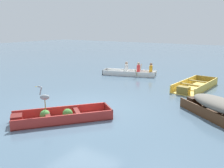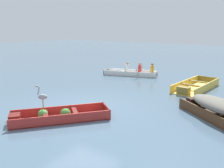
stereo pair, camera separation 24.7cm
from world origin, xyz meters
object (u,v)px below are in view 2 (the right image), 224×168
(skiff_yellow_mid_moored, at_px, (195,87))
(rowboat_white_with_crew, at_px, (134,72))
(heron_on_dinghy, at_px, (42,96))
(dinghy_red_foreground, at_px, (56,116))
(skiff_dark_varnish_near_moored, at_px, (218,107))

(skiff_yellow_mid_moored, height_order, rowboat_white_with_crew, rowboat_white_with_crew)
(heron_on_dinghy, bearing_deg, rowboat_white_with_crew, 99.41)
(dinghy_red_foreground, xyz_separation_m, rowboat_white_with_crew, (-1.84, 8.68, 0.06))
(dinghy_red_foreground, xyz_separation_m, skiff_dark_varnish_near_moored, (4.58, 3.33, 0.28))
(skiff_dark_varnish_near_moored, relative_size, skiff_yellow_mid_moored, 0.91)
(heron_on_dinghy, bearing_deg, skiff_yellow_mid_moored, 67.75)
(rowboat_white_with_crew, xyz_separation_m, heron_on_dinghy, (1.48, -8.94, 0.67))
(skiff_dark_varnish_near_moored, relative_size, rowboat_white_with_crew, 0.88)
(skiff_dark_varnish_near_moored, xyz_separation_m, heron_on_dinghy, (-4.93, -3.59, 0.45))
(skiff_dark_varnish_near_moored, distance_m, skiff_yellow_mid_moored, 4.25)
(heron_on_dinghy, bearing_deg, dinghy_red_foreground, 35.72)
(rowboat_white_with_crew, distance_m, heron_on_dinghy, 9.09)
(skiff_dark_varnish_near_moored, distance_m, heron_on_dinghy, 6.12)
(skiff_yellow_mid_moored, distance_m, rowboat_white_with_crew, 4.76)
(skiff_dark_varnish_near_moored, height_order, skiff_yellow_mid_moored, skiff_dark_varnish_near_moored)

